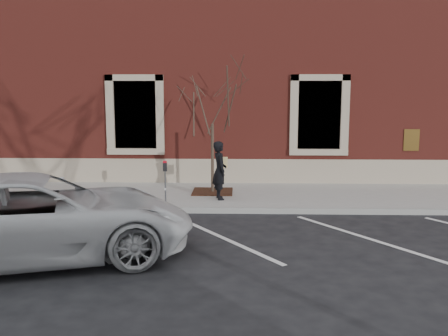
{
  "coord_description": "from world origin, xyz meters",
  "views": [
    {
      "loc": [
        0.42,
        -12.81,
        3.19
      ],
      "look_at": [
        0.0,
        0.6,
        1.1
      ],
      "focal_mm": 40.0,
      "sensor_mm": 36.0,
      "label": 1
    }
  ],
  "objects_px": {
    "sapling": "(212,105)",
    "white_truck": "(37,217)",
    "parking_meter": "(165,174)",
    "man": "(220,170)"
  },
  "relations": [
    {
      "from": "parking_meter",
      "to": "white_truck",
      "type": "bearing_deg",
      "value": -126.46
    },
    {
      "from": "sapling",
      "to": "man",
      "type": "bearing_deg",
      "value": -75.31
    },
    {
      "from": "man",
      "to": "white_truck",
      "type": "bearing_deg",
      "value": 130.9
    },
    {
      "from": "man",
      "to": "parking_meter",
      "type": "height_order",
      "value": "man"
    },
    {
      "from": "man",
      "to": "white_truck",
      "type": "xyz_separation_m",
      "value": [
        -3.27,
        -4.75,
        -0.15
      ]
    },
    {
      "from": "man",
      "to": "white_truck",
      "type": "distance_m",
      "value": 5.77
    },
    {
      "from": "sapling",
      "to": "white_truck",
      "type": "height_order",
      "value": "sapling"
    },
    {
      "from": "parking_meter",
      "to": "white_truck",
      "type": "relative_size",
      "value": 0.2
    },
    {
      "from": "parking_meter",
      "to": "white_truck",
      "type": "height_order",
      "value": "white_truck"
    },
    {
      "from": "sapling",
      "to": "parking_meter",
      "type": "bearing_deg",
      "value": -127.79
    }
  ]
}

